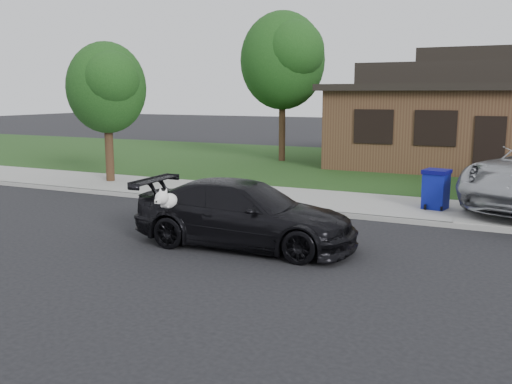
% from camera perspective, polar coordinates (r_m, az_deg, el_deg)
% --- Properties ---
extents(ground, '(120.00, 120.00, 0.00)m').
position_cam_1_polar(ground, '(11.56, -1.92, -5.39)').
color(ground, black).
rests_on(ground, ground).
extents(sidewalk, '(60.00, 3.00, 0.12)m').
position_cam_1_polar(sidewalk, '(16.05, 6.30, -0.91)').
color(sidewalk, gray).
rests_on(sidewalk, ground).
extents(curb, '(60.00, 0.12, 0.12)m').
position_cam_1_polar(curb, '(14.66, 4.37, -1.90)').
color(curb, gray).
rests_on(curb, ground).
extents(lawn, '(60.00, 13.00, 0.13)m').
position_cam_1_polar(lawn, '(23.66, 12.70, 2.39)').
color(lawn, '#193814').
rests_on(lawn, ground).
extents(sedan, '(4.60, 2.23, 1.32)m').
position_cam_1_polar(sedan, '(11.41, -1.17, -2.19)').
color(sedan, black).
rests_on(sedan, ground).
extents(recycling_bin, '(0.71, 0.71, 1.01)m').
position_cam_1_polar(recycling_bin, '(15.26, 17.55, 0.30)').
color(recycling_bin, navy).
rests_on(recycling_bin, sidewalk).
extents(house, '(12.60, 8.60, 4.65)m').
position_cam_1_polar(house, '(24.94, 22.98, 7.00)').
color(house, '#422B1C').
rests_on(house, ground).
extents(tree_0, '(3.78, 3.60, 6.34)m').
position_cam_1_polar(tree_0, '(24.71, 2.92, 13.18)').
color(tree_0, '#332114').
rests_on(tree_0, ground).
extents(tree_2, '(2.73, 2.60, 4.59)m').
position_cam_1_polar(tree_2, '(19.55, -14.62, 10.21)').
color(tree_2, '#332114').
rests_on(tree_2, ground).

